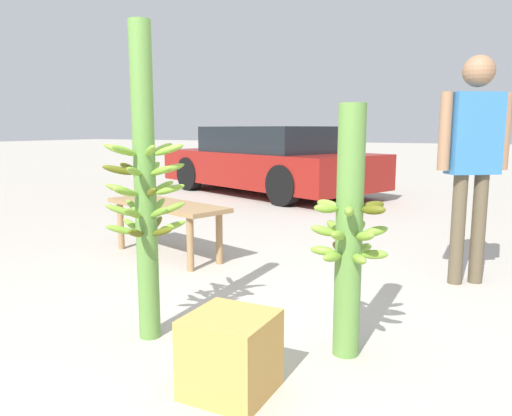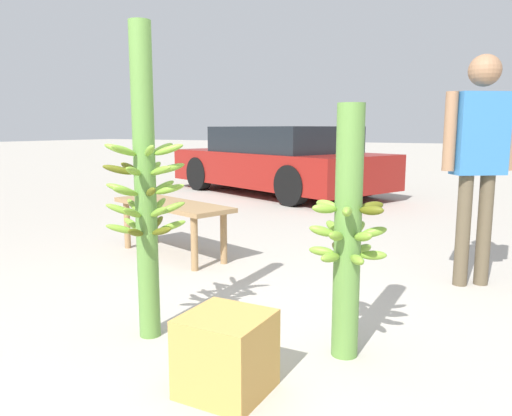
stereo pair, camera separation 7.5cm
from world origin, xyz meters
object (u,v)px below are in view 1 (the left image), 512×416
Objects in this scene: banana_stalk_center at (349,233)px; market_bench at (167,211)px; produce_crate at (230,354)px; parked_car at (269,161)px; banana_stalk_left at (145,187)px; vendor_person at (474,147)px.

banana_stalk_center reaches higher than market_bench.
banana_stalk_center is at bearing 60.10° from produce_crate.
market_bench is at bearing -143.72° from parked_car.
banana_stalk_left is at bearing -164.91° from banana_stalk_center.
parked_car is at bearing 118.70° from banana_stalk_center.
parked_car is (-1.09, 4.56, 0.17)m from market_bench.
parked_car is 12.67× the size of produce_crate.
produce_crate is at bearing 35.23° from vendor_person.
banana_stalk_left is 1.34× the size of banana_stalk_center.
banana_stalk_center is at bearing -128.49° from parked_car.
market_bench is 4.69m from parked_car.
vendor_person is 4.69× the size of produce_crate.
parked_car reaches higher than produce_crate.
banana_stalk_left reaches higher than vendor_person.
vendor_person is (0.47, 1.61, 0.39)m from banana_stalk_center.
market_bench is at bearing 123.55° from banana_stalk_left.
produce_crate is (2.83, -6.42, -0.42)m from parked_car.
banana_stalk_left reaches higher than market_bench.
produce_crate is at bearing -119.90° from banana_stalk_center.
market_bench is at bearing 132.99° from produce_crate.
banana_stalk_center is at bearing -12.87° from market_bench.
vendor_person reaches higher than produce_crate.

